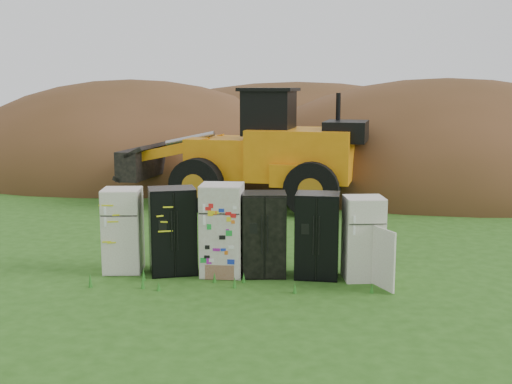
% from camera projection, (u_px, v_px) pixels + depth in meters
% --- Properties ---
extents(ground, '(120.00, 120.00, 0.00)m').
position_uv_depth(ground, '(247.00, 274.00, 12.81)').
color(ground, '#264F15').
rests_on(ground, ground).
extents(fridge_leftmost, '(0.84, 0.81, 1.70)m').
position_uv_depth(fridge_leftmost, '(123.00, 230.00, 12.91)').
color(fridge_leftmost, white).
rests_on(fridge_leftmost, ground).
extents(fridge_black_side, '(1.09, 0.97, 1.73)m').
position_uv_depth(fridge_black_side, '(173.00, 231.00, 12.80)').
color(fridge_black_side, black).
rests_on(fridge_black_side, ground).
extents(fridge_sticker, '(0.83, 0.76, 1.82)m').
position_uv_depth(fridge_sticker, '(222.00, 230.00, 12.67)').
color(fridge_sticker, silver).
rests_on(fridge_sticker, ground).
extents(fridge_dark_mid, '(0.93, 0.79, 1.66)m').
position_uv_depth(fridge_dark_mid, '(264.00, 234.00, 12.66)').
color(fridge_dark_mid, black).
rests_on(fridge_dark_mid, ground).
extents(fridge_black_right, '(0.87, 0.73, 1.67)m').
position_uv_depth(fridge_black_right, '(317.00, 235.00, 12.54)').
color(fridge_black_right, black).
rests_on(fridge_black_right, ground).
extents(fridge_open_door, '(0.83, 0.79, 1.62)m').
position_uv_depth(fridge_open_door, '(363.00, 238.00, 12.40)').
color(fridge_open_door, white).
rests_on(fridge_open_door, ground).
extents(wheel_loader, '(7.90, 4.05, 3.66)m').
position_uv_depth(wheel_loader, '(240.00, 147.00, 19.89)').
color(wheel_loader, orange).
rests_on(wheel_loader, ground).
extents(dirt_mound_right, '(16.23, 11.91, 8.00)m').
position_uv_depth(dirt_mound_right, '(443.00, 186.00, 24.09)').
color(dirt_mound_right, '#432C15').
rests_on(dirt_mound_right, ground).
extents(dirt_mound_left, '(15.59, 11.69, 7.95)m').
position_uv_depth(dirt_mound_left, '(133.00, 174.00, 27.14)').
color(dirt_mound_left, '#432C15').
rests_on(dirt_mound_left, ground).
extents(dirt_mound_back, '(20.01, 13.34, 7.77)m').
position_uv_depth(dirt_mound_back, '(296.00, 167.00, 29.58)').
color(dirt_mound_back, '#432C15').
rests_on(dirt_mound_back, ground).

